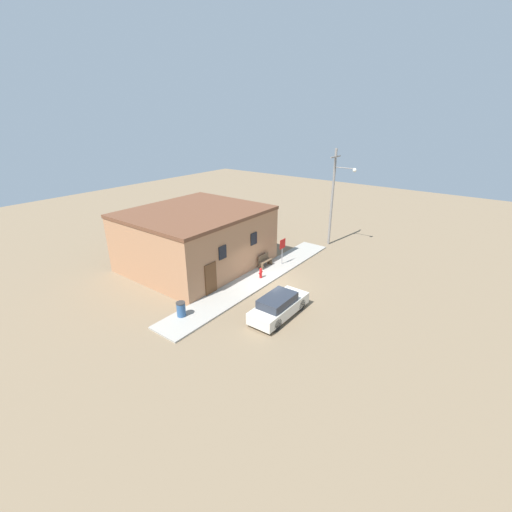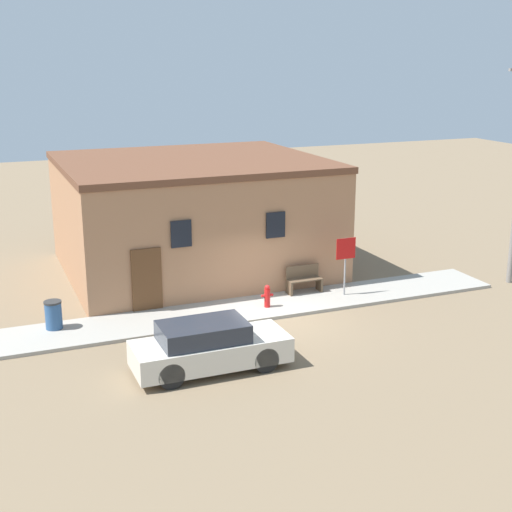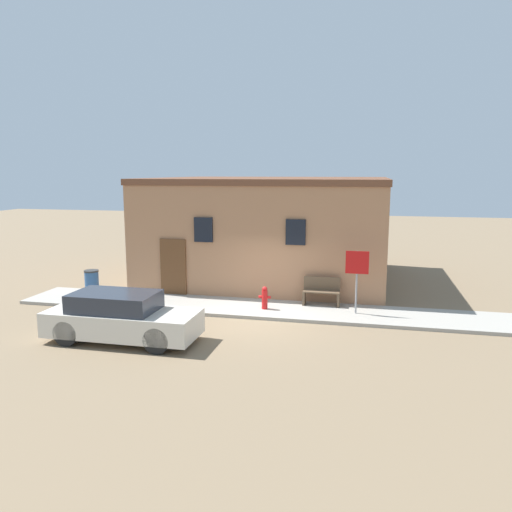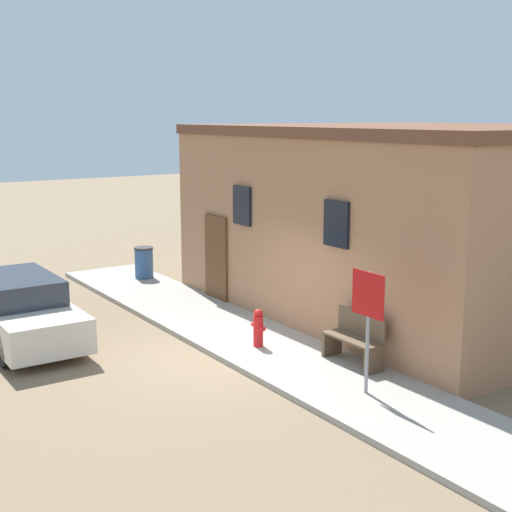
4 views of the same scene
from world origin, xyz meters
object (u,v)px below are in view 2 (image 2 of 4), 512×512
at_px(trash_bin, 53,315).
at_px(parked_car, 209,347).
at_px(bench, 304,280).
at_px(stop_sign, 346,255).
at_px(fire_hydrant, 267,296).

bearing_deg(trash_bin, parked_car, -51.24).
bearing_deg(bench, trash_bin, -178.36).
distance_m(stop_sign, bench, 1.75).
relative_size(bench, parked_car, 0.30).
height_order(fire_hydrant, bench, bench).
bearing_deg(parked_car, bench, 42.42).
distance_m(fire_hydrant, stop_sign, 3.18).
height_order(stop_sign, trash_bin, stop_sign).
distance_m(fire_hydrant, trash_bin, 6.87).
bearing_deg(stop_sign, bench, 145.73).
height_order(trash_bin, parked_car, parked_car).
height_order(bench, parked_car, parked_car).
xyz_separation_m(stop_sign, bench, (-1.19, 0.81, -1.00)).
bearing_deg(bench, fire_hydrant, -152.52).
height_order(fire_hydrant, trash_bin, trash_bin).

